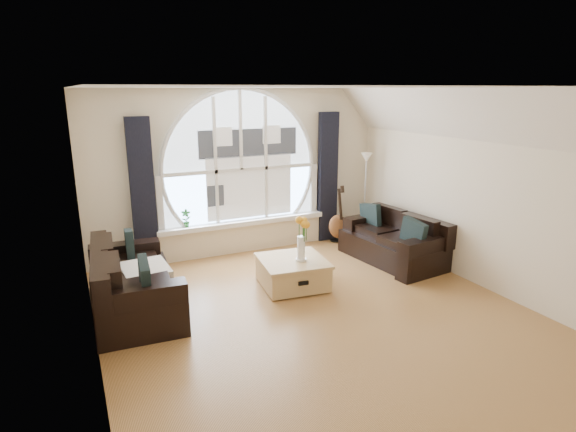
{
  "coord_description": "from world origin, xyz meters",
  "views": [
    {
      "loc": [
        -2.58,
        -4.55,
        2.69
      ],
      "look_at": [
        0.0,
        0.9,
        1.05
      ],
      "focal_mm": 29.36,
      "sensor_mm": 36.0,
      "label": 1
    }
  ],
  "objects_px": {
    "vase_flowers": "(301,234)",
    "coffee_chest": "(293,271)",
    "potted_plant": "(186,218)",
    "sofa_right": "(392,237)",
    "floor_lamp": "(365,197)",
    "guitar": "(338,214)",
    "sofa_left": "(134,280)"
  },
  "relations": [
    {
      "from": "potted_plant",
      "to": "coffee_chest",
      "type": "bearing_deg",
      "value": -57.4
    },
    {
      "from": "sofa_right",
      "to": "floor_lamp",
      "type": "bearing_deg",
      "value": 72.87
    },
    {
      "from": "coffee_chest",
      "to": "floor_lamp",
      "type": "bearing_deg",
      "value": 39.22
    },
    {
      "from": "guitar",
      "to": "potted_plant",
      "type": "distance_m",
      "value": 2.67
    },
    {
      "from": "floor_lamp",
      "to": "coffee_chest",
      "type": "bearing_deg",
      "value": -147.56
    },
    {
      "from": "guitar",
      "to": "potted_plant",
      "type": "relative_size",
      "value": 3.64
    },
    {
      "from": "sofa_left",
      "to": "guitar",
      "type": "bearing_deg",
      "value": 22.17
    },
    {
      "from": "guitar",
      "to": "sofa_left",
      "type": "bearing_deg",
      "value": -159.73
    },
    {
      "from": "sofa_right",
      "to": "potted_plant",
      "type": "xyz_separation_m",
      "value": [
        -2.95,
        1.45,
        0.3
      ]
    },
    {
      "from": "sofa_right",
      "to": "vase_flowers",
      "type": "distance_m",
      "value": 1.86
    },
    {
      "from": "sofa_left",
      "to": "vase_flowers",
      "type": "bearing_deg",
      "value": -3.08
    },
    {
      "from": "coffee_chest",
      "to": "guitar",
      "type": "distance_m",
      "value": 2.14
    },
    {
      "from": "coffee_chest",
      "to": "potted_plant",
      "type": "distance_m",
      "value": 2.04
    },
    {
      "from": "vase_flowers",
      "to": "guitar",
      "type": "height_order",
      "value": "vase_flowers"
    },
    {
      "from": "sofa_right",
      "to": "coffee_chest",
      "type": "height_order",
      "value": "sofa_right"
    },
    {
      "from": "vase_flowers",
      "to": "coffee_chest",
      "type": "bearing_deg",
      "value": 133.81
    },
    {
      "from": "sofa_left",
      "to": "coffee_chest",
      "type": "distance_m",
      "value": 2.11
    },
    {
      "from": "sofa_left",
      "to": "coffee_chest",
      "type": "xyz_separation_m",
      "value": [
        2.1,
        -0.17,
        -0.18
      ]
    },
    {
      "from": "potted_plant",
      "to": "vase_flowers",
      "type": "bearing_deg",
      "value": -56.74
    },
    {
      "from": "sofa_left",
      "to": "sofa_right",
      "type": "height_order",
      "value": "sofa_left"
    },
    {
      "from": "coffee_chest",
      "to": "vase_flowers",
      "type": "distance_m",
      "value": 0.58
    },
    {
      "from": "sofa_right",
      "to": "guitar",
      "type": "relative_size",
      "value": 1.6
    },
    {
      "from": "coffee_chest",
      "to": "sofa_right",
      "type": "bearing_deg",
      "value": 13.47
    },
    {
      "from": "sofa_right",
      "to": "potted_plant",
      "type": "distance_m",
      "value": 3.3
    },
    {
      "from": "coffee_chest",
      "to": "floor_lamp",
      "type": "height_order",
      "value": "floor_lamp"
    },
    {
      "from": "sofa_left",
      "to": "potted_plant",
      "type": "xyz_separation_m",
      "value": [
        1.03,
        1.51,
        0.3
      ]
    },
    {
      "from": "sofa_right",
      "to": "guitar",
      "type": "distance_m",
      "value": 1.22
    },
    {
      "from": "sofa_right",
      "to": "guitar",
      "type": "xyz_separation_m",
      "value": [
        -0.29,
        1.18,
        0.13
      ]
    },
    {
      "from": "sofa_left",
      "to": "vase_flowers",
      "type": "relative_size",
      "value": 2.65
    },
    {
      "from": "sofa_right",
      "to": "vase_flowers",
      "type": "relative_size",
      "value": 2.42
    },
    {
      "from": "potted_plant",
      "to": "floor_lamp",
      "type": "bearing_deg",
      "value": -6.37
    },
    {
      "from": "sofa_right",
      "to": "floor_lamp",
      "type": "distance_m",
      "value": 1.19
    }
  ]
}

